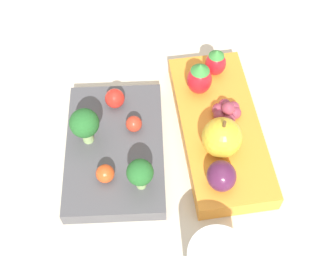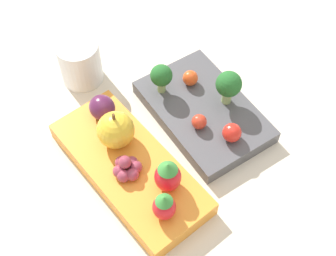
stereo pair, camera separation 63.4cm
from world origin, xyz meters
name	(u,v)px [view 2 (the right image)]	position (x,y,z in m)	size (l,w,h in m)	color
ground_plane	(169,150)	(0.00, 0.00, 0.00)	(4.00, 4.00, 0.00)	beige
bento_box_savoury	(203,112)	(-0.01, 0.07, 0.01)	(0.20, 0.14, 0.02)	#4C4C51
bento_box_fruit	(130,168)	(-0.01, -0.06, 0.01)	(0.23, 0.10, 0.03)	orange
broccoli_floret_0	(231,87)	(0.00, 0.10, 0.06)	(0.04, 0.04, 0.05)	#93B770
broccoli_floret_1	(161,76)	(-0.07, 0.05, 0.05)	(0.03, 0.03, 0.05)	#93B770
cherry_tomato_0	(199,122)	(0.01, 0.05, 0.03)	(0.02, 0.02, 0.02)	red
cherry_tomato_1	(232,133)	(0.05, 0.06, 0.03)	(0.03, 0.03, 0.03)	red
cherry_tomato_2	(190,78)	(-0.06, 0.09, 0.03)	(0.02, 0.02, 0.02)	#DB4C1E
apple	(116,130)	(-0.04, -0.05, 0.05)	(0.05, 0.05, 0.06)	gold
strawberry_0	(168,176)	(0.05, -0.05, 0.05)	(0.03, 0.03, 0.05)	red
strawberry_1	(164,206)	(0.08, -0.07, 0.05)	(0.03, 0.03, 0.04)	red
plum	(102,108)	(-0.09, -0.04, 0.04)	(0.04, 0.03, 0.03)	#511E42
grape_cluster	(127,168)	(0.00, -0.07, 0.04)	(0.04, 0.04, 0.03)	#93384C
drinking_cup	(80,62)	(-0.18, -0.01, 0.03)	(0.06, 0.06, 0.07)	silver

